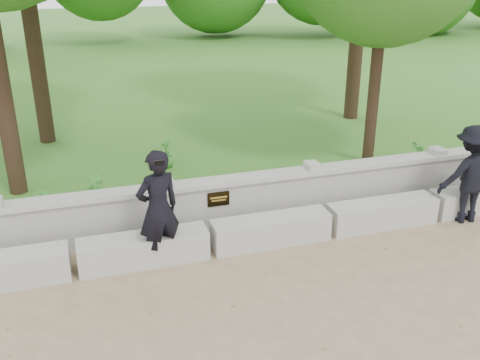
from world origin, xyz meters
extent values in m
plane|color=#99815D|center=(0.00, 0.00, 0.00)|extent=(80.00, 80.00, 0.00)
cube|color=#407328|center=(0.00, 14.00, 0.12)|extent=(40.00, 22.00, 0.25)
cube|color=#B1AFA7|center=(-1.00, 1.90, 0.23)|extent=(1.90, 0.45, 0.45)
cube|color=#B1AFA7|center=(1.00, 1.90, 0.23)|extent=(1.90, 0.45, 0.45)
cube|color=#B1AFA7|center=(3.00, 1.90, 0.23)|extent=(1.90, 0.45, 0.45)
cube|color=#B1AFA7|center=(5.00, 1.90, 0.23)|extent=(1.90, 0.45, 0.45)
cube|color=#A7A59D|center=(0.00, 2.60, 0.41)|extent=(12.50, 0.25, 0.82)
cube|color=#B1AFA7|center=(0.00, 2.60, 0.86)|extent=(12.50, 0.35, 0.08)
cube|color=black|center=(0.30, 2.46, 0.62)|extent=(0.36, 0.02, 0.24)
imported|color=black|center=(-0.77, 1.80, 0.89)|extent=(0.75, 0.61, 1.78)
cube|color=black|center=(-0.77, 1.44, 1.72)|extent=(0.14, 0.06, 0.07)
imported|color=black|center=(4.47, 1.66, 0.85)|extent=(1.14, 0.71, 1.70)
cylinder|color=#382619|center=(-2.43, 7.61, 2.84)|extent=(0.35, 0.35, 5.18)
cylinder|color=#382619|center=(3.98, 4.10, 1.97)|extent=(0.23, 0.23, 3.45)
cylinder|color=#382619|center=(5.31, 7.31, 2.99)|extent=(0.37, 0.37, 5.48)
imported|color=#3B842D|center=(-2.39, 3.30, 0.52)|extent=(0.34, 0.33, 0.54)
imported|color=#3B842D|center=(-1.59, 3.30, 0.59)|extent=(0.42, 0.46, 0.67)
imported|color=#3B842D|center=(4.72, 3.30, 0.54)|extent=(0.69, 0.68, 0.58)
imported|color=#3B842D|center=(-0.08, 5.10, 0.55)|extent=(0.36, 0.39, 0.59)
camera|label=1|loc=(-1.72, -5.10, 4.18)|focal=40.00mm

